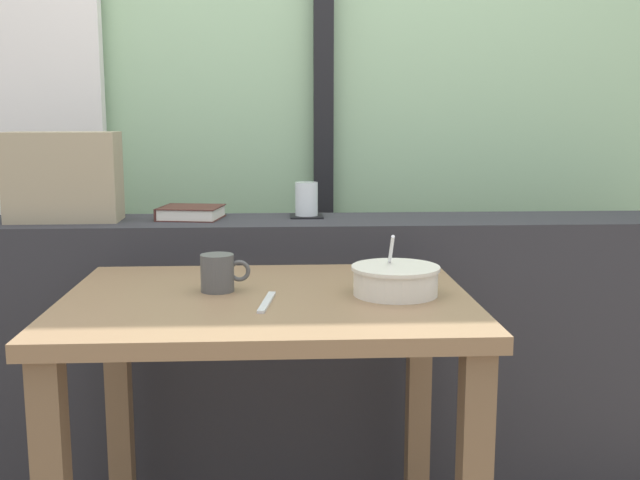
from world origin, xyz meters
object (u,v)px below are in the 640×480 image
object	(u,v)px
breakfast_table	(268,353)
soup_bowl	(395,280)
juice_glass	(306,200)
coaster_square	(307,216)
throw_pillow	(63,177)
fork_utensil	(267,302)
ceramic_mug	(218,273)
closed_book	(190,213)

from	to	relation	value
breakfast_table	soup_bowl	xyz separation A→B (m)	(0.29, -0.01, 0.17)
juice_glass	coaster_square	bearing A→B (deg)	180.00
throw_pillow	fork_utensil	world-z (taller)	throw_pillow
ceramic_mug	juice_glass	bearing A→B (deg)	69.72
juice_glass	throw_pillow	world-z (taller)	throw_pillow
breakfast_table	fork_utensil	size ratio (longest dim) A/B	5.30
coaster_square	ceramic_mug	xyz separation A→B (m)	(-0.22, -0.60, -0.05)
juice_glass	breakfast_table	bearing A→B (deg)	-99.73
closed_book	ceramic_mug	size ratio (longest dim) A/B	1.79
breakfast_table	ceramic_mug	distance (m)	0.21
soup_bowl	breakfast_table	bearing A→B (deg)	178.54
breakfast_table	closed_book	size ratio (longest dim) A/B	4.46
fork_utensil	closed_book	bearing A→B (deg)	116.28
closed_book	soup_bowl	xyz separation A→B (m)	(0.52, -0.64, -0.07)
closed_book	soup_bowl	distance (m)	0.83
soup_bowl	ceramic_mug	bearing A→B (deg)	172.08
juice_glass	closed_book	distance (m)	0.35
breakfast_table	coaster_square	size ratio (longest dim) A/B	9.02
breakfast_table	closed_book	bearing A→B (deg)	110.75
coaster_square	fork_utensil	bearing A→B (deg)	-98.73
soup_bowl	ceramic_mug	size ratio (longest dim) A/B	1.74
breakfast_table	closed_book	distance (m)	0.72
breakfast_table	coaster_square	world-z (taller)	coaster_square
juice_glass	closed_book	xyz separation A→B (m)	(-0.35, -0.02, -0.03)
closed_book	breakfast_table	bearing A→B (deg)	-69.25
closed_book	fork_utensil	bearing A→B (deg)	-71.19
breakfast_table	soup_bowl	distance (m)	0.33
coaster_square	soup_bowl	size ratio (longest dim) A/B	0.51
closed_book	throw_pillow	size ratio (longest dim) A/B	0.63
soup_bowl	ceramic_mug	world-z (taller)	soup_bowl
throw_pillow	coaster_square	bearing A→B (deg)	4.07
throw_pillow	soup_bowl	size ratio (longest dim) A/B	1.62
closed_book	coaster_square	bearing A→B (deg)	2.72
juice_glass	fork_utensil	bearing A→B (deg)	-98.73
juice_glass	soup_bowl	world-z (taller)	juice_glass
closed_book	ceramic_mug	world-z (taller)	closed_book
soup_bowl	juice_glass	bearing A→B (deg)	104.94
ceramic_mug	coaster_square	bearing A→B (deg)	69.72
throw_pillow	soup_bowl	distance (m)	1.09
soup_bowl	coaster_square	bearing A→B (deg)	104.94
coaster_square	closed_book	size ratio (longest dim) A/B	0.49
closed_book	fork_utensil	size ratio (longest dim) A/B	1.19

